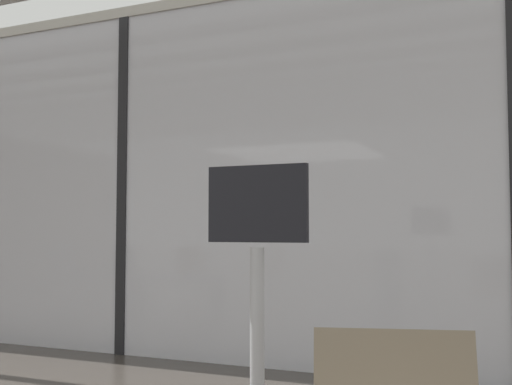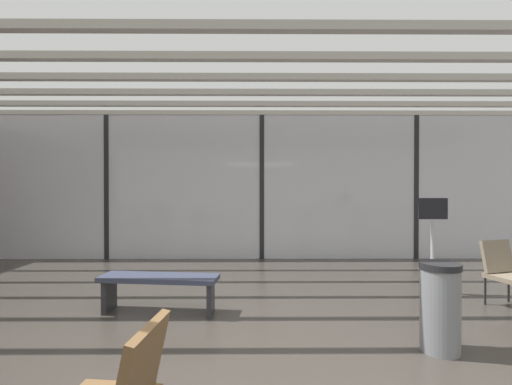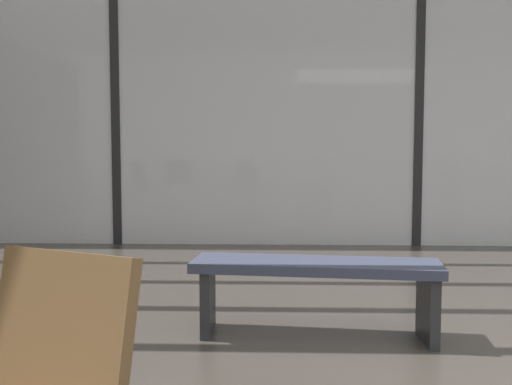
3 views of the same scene
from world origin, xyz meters
name	(u,v)px [view 3 (image 3 of 3)]	position (x,y,z in m)	size (l,w,h in m)	color
glass_curtain_wall	(418,105)	(0.00, 5.20, 1.63)	(14.00, 0.08, 3.25)	silver
window_mullion_0	(116,106)	(-3.50, 5.20, 1.63)	(0.10, 0.12, 3.25)	black
window_mullion_1	(418,105)	(0.00, 5.20, 1.63)	(0.10, 0.12, 3.25)	black
parked_airplane	(440,109)	(1.45, 9.67, 1.82)	(11.49, 3.64, 3.64)	silver
waiting_bench	(315,278)	(-1.39, 1.79, 0.36)	(1.53, 0.55, 0.47)	#33384C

